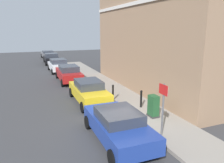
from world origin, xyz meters
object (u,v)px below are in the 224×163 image
car_black (51,58)px  bollard_near_cabinet (141,98)px  car_blue (118,125)px  car_yellow (89,91)px  car_grey (48,54)px  car_red (69,73)px  bollard_far_kerb (113,92)px  utility_cabinet (153,107)px  street_sign (163,102)px  car_white (58,65)px

car_black → bollard_near_cabinet: (2.65, -20.42, -0.02)m
car_blue → car_black: 23.33m
car_yellow → car_grey: (-0.03, 23.81, -0.08)m
car_red → car_grey: 17.50m
car_blue → car_grey: bearing=-0.0°
bollard_far_kerb → car_blue: bearing=-109.9°
utility_cabinet → street_sign: size_ratio=0.50×
car_blue → car_grey: (0.25, 29.15, -0.05)m
car_blue → car_yellow: car_yellow is taller
car_grey → car_white: bearing=177.5°
car_white → bollard_near_cabinet: car_white is taller
street_sign → car_blue: bearing=165.2°
car_red → car_yellow: bearing=-178.7°
car_black → bollard_far_kerb: size_ratio=4.26×
car_yellow → car_red: car_red is taller
car_grey → car_red: bearing=178.2°
utility_cabinet → bollard_near_cabinet: utility_cabinet is taller
car_blue → utility_cabinet: size_ratio=3.77×
street_sign → utility_cabinet: bearing=67.5°
car_blue → car_yellow: size_ratio=0.99×
car_yellow → car_white: bearing=1.2°
car_red → utility_cabinet: size_ratio=3.93×
bollard_near_cabinet → car_grey: bearing=95.4°
car_yellow → utility_cabinet: (2.37, -3.90, -0.08)m
car_blue → car_grey: 29.15m
car_black → bollard_near_cabinet: size_ratio=4.26×
car_black → car_grey: 5.83m
car_grey → utility_cabinet: bearing=-176.8°
car_white → bollard_far_kerb: bearing=-173.7°
car_yellow → bollard_far_kerb: (1.44, -0.59, -0.06)m
car_black → bollard_far_kerb: 18.65m
car_blue → bollard_far_kerb: bearing=-19.5°
bollard_far_kerb → street_sign: 5.33m
car_white → car_grey: 12.24m
car_grey → street_sign: size_ratio=1.86×
car_yellow → street_sign: 6.11m
car_blue → car_red: bearing=-0.6°
car_white → car_blue: bearing=178.4°
bollard_far_kerb → street_sign: bearing=-88.6°
bollard_far_kerb → bollard_near_cabinet: bearing=-60.8°
car_white → bollard_near_cabinet: (2.67, -14.01, -0.04)m
car_black → utility_cabinet: 22.04m
car_white → car_grey: (0.17, 12.24, -0.07)m
car_red → bollard_near_cabinet: (2.53, -8.74, -0.06)m
car_yellow → car_grey: size_ratio=1.02×
car_blue → bollard_far_kerb: size_ratio=4.17×
car_white → car_black: 6.41m
car_grey → street_sign: bearing=-178.6°
car_white → bollard_near_cabinet: 14.26m
car_blue → bollard_near_cabinet: 4.00m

